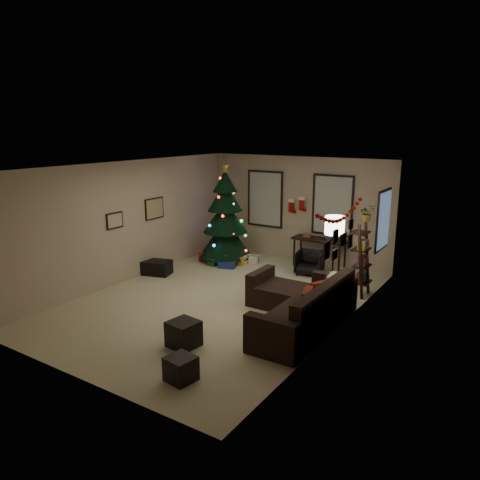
{
  "coord_description": "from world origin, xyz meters",
  "views": [
    {
      "loc": [
        5.11,
        -7.15,
        3.41
      ],
      "look_at": [
        0.1,
        0.6,
        1.15
      ],
      "focal_mm": 34.6,
      "sensor_mm": 36.0,
      "label": 1
    }
  ],
  "objects_px": {
    "sofa": "(301,308)",
    "bookshelf": "(363,261)",
    "christmas_tree": "(225,220)",
    "desk": "(320,242)",
    "desk_chair": "(309,262)"
  },
  "relations": [
    {
      "from": "christmas_tree",
      "to": "bookshelf",
      "type": "bearing_deg",
      "value": -9.24
    },
    {
      "from": "sofa",
      "to": "desk",
      "type": "xyz_separation_m",
      "value": [
        -1.09,
        3.32,
        0.36
      ]
    },
    {
      "from": "desk_chair",
      "to": "christmas_tree",
      "type": "bearing_deg",
      "value": 172.98
    },
    {
      "from": "desk",
      "to": "bookshelf",
      "type": "bearing_deg",
      "value": -42.13
    },
    {
      "from": "bookshelf",
      "to": "sofa",
      "type": "bearing_deg",
      "value": -103.41
    },
    {
      "from": "desk",
      "to": "desk_chair",
      "type": "relative_size",
      "value": 2.36
    },
    {
      "from": "desk_chair",
      "to": "desk",
      "type": "bearing_deg",
      "value": 83.17
    },
    {
      "from": "desk",
      "to": "bookshelf",
      "type": "relative_size",
      "value": 0.87
    },
    {
      "from": "desk",
      "to": "christmas_tree",
      "type": "bearing_deg",
      "value": -161.41
    },
    {
      "from": "desk",
      "to": "desk_chair",
      "type": "xyz_separation_m",
      "value": [
        0.04,
        -0.65,
        -0.36
      ]
    },
    {
      "from": "christmas_tree",
      "to": "desk_chair",
      "type": "xyz_separation_m",
      "value": [
        2.33,
        0.12,
        -0.78
      ]
    },
    {
      "from": "sofa",
      "to": "bookshelf",
      "type": "height_order",
      "value": "bookshelf"
    },
    {
      "from": "christmas_tree",
      "to": "sofa",
      "type": "relative_size",
      "value": 0.95
    },
    {
      "from": "christmas_tree",
      "to": "desk_chair",
      "type": "distance_m",
      "value": 2.47
    },
    {
      "from": "desk_chair",
      "to": "bookshelf",
      "type": "height_order",
      "value": "bookshelf"
    }
  ]
}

